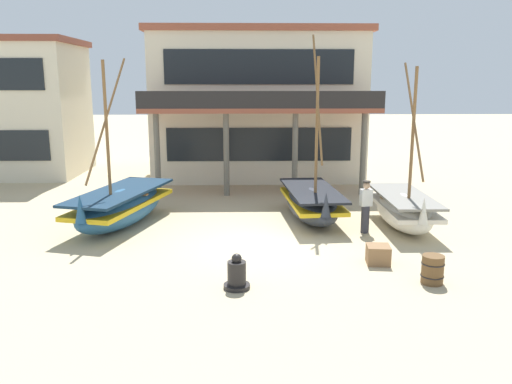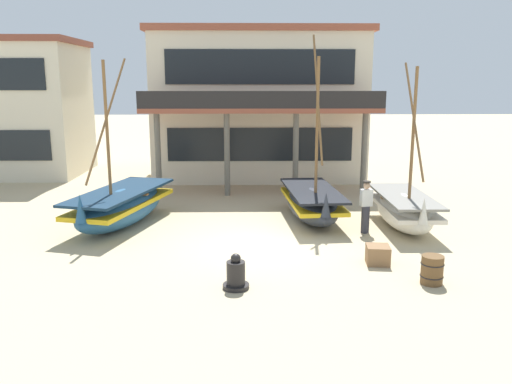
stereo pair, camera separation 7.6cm
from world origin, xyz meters
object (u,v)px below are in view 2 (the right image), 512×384
Objects in this scene: fishing_boat_near_left at (121,206)px; fishing_boat_far_right at (404,209)px; cargo_crate at (378,255)px; harbor_building_main at (258,103)px; fisherman_by_hull at (366,207)px; wooden_barrel at (432,270)px; fishing_boat_centre_large at (312,203)px; capstan_winch at (236,275)px.

fishing_boat_near_left reaches higher than fishing_boat_far_right.
fishing_boat_far_right is 8.93× the size of cargo_crate.
fisherman_by_hull is at bearing -74.22° from harbor_building_main.
wooden_barrel is at bearing -81.60° from fisherman_by_hull.
wooden_barrel is at bearing -31.70° from fishing_boat_near_left.
fishing_boat_near_left reaches higher than wooden_barrel.
fishing_boat_near_left is at bearing 172.66° from fisherman_by_hull.
fishing_boat_centre_large reaches higher than capstan_winch.
fishing_boat_far_right is at bearing 81.14° from wooden_barrel.
cargo_crate is at bearing -116.29° from fishing_boat_far_right.
fishing_boat_centre_large reaches higher than fisherman_by_hull.
harbor_building_main reaches higher than cargo_crate.
wooden_barrel is at bearing -76.23° from harbor_building_main.
capstan_winch is (-2.55, -6.10, -0.29)m from fishing_boat_centre_large.
cargo_crate is at bearing -27.05° from fishing_boat_near_left.
wooden_barrel is at bearing -70.16° from fishing_boat_centre_large.
fishing_boat_centre_large reaches higher than fishing_boat_near_left.
fisherman_by_hull reaches higher than capstan_winch.
fishing_boat_near_left is 10.14m from wooden_barrel.
capstan_winch is (-4.05, -4.48, -0.51)m from fisherman_by_hull.
fisherman_by_hull reaches higher than cargo_crate.
fishing_boat_centre_large is 10.47× the size of cargo_crate.
fisherman_by_hull is 1.98× the size of capstan_winch.
wooden_barrel is 1.70m from cargo_crate.
fishing_boat_near_left is 6.46× the size of capstan_winch.
fishing_boat_near_left is 0.52× the size of harbor_building_main.
cargo_crate is at bearing 123.96° from wooden_barrel.
fishing_boat_near_left reaches higher than capstan_winch.
capstan_winch is 4.68m from wooden_barrel.
fishing_boat_centre_large is at bearing 104.76° from cargo_crate.
fisherman_by_hull is at bearing -158.23° from fishing_boat_far_right.
fisherman_by_hull is at bearing -7.34° from fishing_boat_near_left.
fishing_boat_near_left reaches higher than fisherman_by_hull.
fisherman_by_hull is (1.50, -1.62, 0.22)m from fishing_boat_centre_large.
harbor_building_main is (-3.15, 11.13, 2.78)m from fisherman_by_hull.
fishing_boat_near_left is 11.58m from harbor_building_main.
capstan_winch is (3.94, -5.51, -0.34)m from fishing_boat_near_left.
fishing_boat_far_right is at bearing 42.80° from capstan_winch.
harbor_building_main is (-2.83, 14.02, 3.37)m from cargo_crate.
harbor_building_main is (-4.54, 10.57, 2.99)m from fishing_boat_far_right.
harbor_building_main is at bearing 99.82° from fishing_boat_centre_large.
fisherman_by_hull is 4.37m from wooden_barrel.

